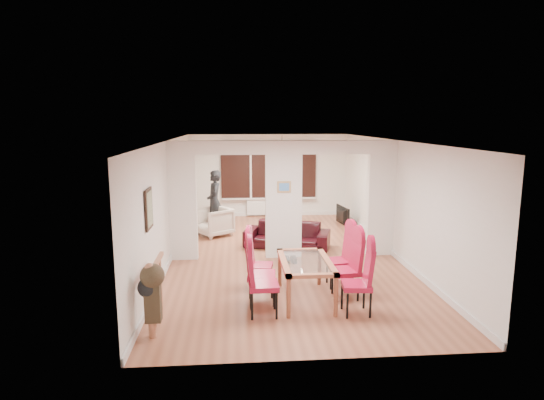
{
  "coord_description": "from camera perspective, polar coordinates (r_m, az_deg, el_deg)",
  "views": [
    {
      "loc": [
        -1.05,
        -9.81,
        3.02
      ],
      "look_at": [
        -0.21,
        0.6,
        1.19
      ],
      "focal_mm": 30.0,
      "sensor_mm": 36.0,
      "label": 1
    }
  ],
  "objects": [
    {
      "name": "television",
      "position": [
        13.54,
        8.49,
        -1.92
      ],
      "size": [
        0.93,
        0.26,
        0.53
      ],
      "primitive_type": "imported",
      "rotation": [
        0.0,
        0.0,
        1.73
      ],
      "color": "black",
      "rests_on": "floor"
    },
    {
      "name": "pendant_light",
      "position": [
        13.21,
        1.25,
        6.15
      ],
      "size": [
        0.36,
        0.36,
        0.36
      ],
      "primitive_type": "sphere",
      "color": "orange",
      "rests_on": "room_walls"
    },
    {
      "name": "sofa",
      "position": [
        11.02,
        1.9,
        -4.4
      ],
      "size": [
        2.17,
        1.36,
        0.59
      ],
      "primitive_type": "imported",
      "rotation": [
        0.0,
        0.0,
        -0.3
      ],
      "color": "black",
      "rests_on": "floor"
    },
    {
      "name": "coffee_table",
      "position": [
        12.98,
        1.04,
        -2.99
      ],
      "size": [
        1.15,
        0.8,
        0.24
      ],
      "primitive_type": null,
      "rotation": [
        0.0,
        0.0,
        -0.29
      ],
      "color": "black",
      "rests_on": "floor"
    },
    {
      "name": "dining_chair_lb",
      "position": [
        7.63,
        -1.32,
        -8.8
      ],
      "size": [
        0.5,
        0.5,
        1.14
      ],
      "primitive_type": null,
      "rotation": [
        0.0,
        0.0,
        -0.1
      ],
      "color": "maroon",
      "rests_on": "floor"
    },
    {
      "name": "dining_chair_la",
      "position": [
        7.19,
        -1.07,
        -9.98
      ],
      "size": [
        0.47,
        0.47,
        1.15
      ],
      "primitive_type": null,
      "rotation": [
        0.0,
        0.0,
        0.02
      ],
      "color": "maroon",
      "rests_on": "floor"
    },
    {
      "name": "bowl",
      "position": [
        13.04,
        0.38,
        -2.26
      ],
      "size": [
        0.21,
        0.21,
        0.05
      ],
      "primitive_type": "imported",
      "color": "black",
      "rests_on": "coffee_table"
    },
    {
      "name": "room_walls",
      "position": [
        10.02,
        1.46,
        0.03
      ],
      "size": [
        5.0,
        9.0,
        2.6
      ],
      "primitive_type": null,
      "color": "silver",
      "rests_on": "floor"
    },
    {
      "name": "person",
      "position": [
        12.39,
        -7.23,
        -0.22
      ],
      "size": [
        0.67,
        0.48,
        1.71
      ],
      "primitive_type": "imported",
      "rotation": [
        0.0,
        0.0,
        -1.46
      ],
      "color": "black",
      "rests_on": "floor"
    },
    {
      "name": "radiator",
      "position": [
        14.51,
        -0.4,
        -0.88
      ],
      "size": [
        1.4,
        0.08,
        0.5
      ],
      "primitive_type": "cube",
      "color": "white",
      "rests_on": "floor"
    },
    {
      "name": "bottle",
      "position": [
        12.86,
        0.05,
        -1.87
      ],
      "size": [
        0.08,
        0.08,
        0.3
      ],
      "primitive_type": "cylinder",
      "color": "#143F19",
      "rests_on": "coffee_table"
    },
    {
      "name": "divider_wall",
      "position": [
        10.02,
        1.46,
        0.03
      ],
      "size": [
        5.0,
        0.18,
        2.6
      ],
      "primitive_type": "cube",
      "color": "white",
      "rests_on": "floor"
    },
    {
      "name": "floor",
      "position": [
        10.32,
        1.42,
        -7.09
      ],
      "size": [
        5.0,
        9.0,
        0.01
      ],
      "primitive_type": "cube",
      "color": "#9A583E",
      "rests_on": "ground"
    },
    {
      "name": "stair_newel",
      "position": [
        7.16,
        -14.23,
        -10.58
      ],
      "size": [
        0.4,
        1.2,
        1.1
      ],
      "primitive_type": null,
      "color": "#AA6C4E",
      "rests_on": "floor"
    },
    {
      "name": "dining_chair_ra",
      "position": [
        7.36,
        10.57,
        -9.84
      ],
      "size": [
        0.48,
        0.48,
        1.11
      ],
      "primitive_type": null,
      "rotation": [
        0.0,
        0.0,
        -0.1
      ],
      "color": "maroon",
      "rests_on": "floor"
    },
    {
      "name": "dining_chair_rc",
      "position": [
        8.49,
        8.41,
        -7.12
      ],
      "size": [
        0.51,
        0.51,
        1.09
      ],
      "primitive_type": null,
      "rotation": [
        0.0,
        0.0,
        0.19
      ],
      "color": "maroon",
      "rests_on": "floor"
    },
    {
      "name": "bay_window_blinds",
      "position": [
        14.37,
        -0.41,
        3.86
      ],
      "size": [
        3.0,
        0.08,
        1.8
      ],
      "primitive_type": "cube",
      "color": "black",
      "rests_on": "room_walls"
    },
    {
      "name": "dining_table",
      "position": [
        7.85,
        4.22,
        -9.99
      ],
      "size": [
        0.84,
        1.49,
        0.7
      ],
      "primitive_type": null,
      "color": "#955237",
      "rests_on": "floor"
    },
    {
      "name": "pillar_photo",
      "position": [
        9.87,
        1.52,
        1.65
      ],
      "size": [
        0.3,
        0.03,
        0.25
      ],
      "primitive_type": "cube",
      "color": "#4C8CD8",
      "rests_on": "divider_wall"
    },
    {
      "name": "wall_poster",
      "position": [
        7.68,
        -15.21,
        -1.09
      ],
      "size": [
        0.04,
        0.52,
        0.67
      ],
      "primitive_type": "cube",
      "color": "gray",
      "rests_on": "room_walls"
    },
    {
      "name": "dining_chair_lc",
      "position": [
        8.2,
        -1.47,
        -7.79
      ],
      "size": [
        0.49,
        0.49,
        1.05
      ],
      "primitive_type": null,
      "rotation": [
        0.0,
        0.0,
        -0.18
      ],
      "color": "maroon",
      "rests_on": "floor"
    },
    {
      "name": "dining_chair_rb",
      "position": [
        7.96,
        9.21,
        -8.24
      ],
      "size": [
        0.5,
        0.5,
        1.11
      ],
      "primitive_type": null,
      "rotation": [
        0.0,
        0.0,
        0.14
      ],
      "color": "maroon",
      "rests_on": "floor"
    },
    {
      "name": "armchair",
      "position": [
        12.16,
        -7.3,
        -2.72
      ],
      "size": [
        1.12,
        1.13,
        0.75
      ],
      "primitive_type": "imported",
      "rotation": [
        0.0,
        0.0,
        -0.97
      ],
      "color": "beige",
      "rests_on": "floor"
    },
    {
      "name": "shoes",
      "position": [
        9.88,
        2.29,
        -7.56
      ],
      "size": [
        0.26,
        0.28,
        0.11
      ],
      "primitive_type": null,
      "color": "black",
      "rests_on": "floor"
    }
  ]
}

